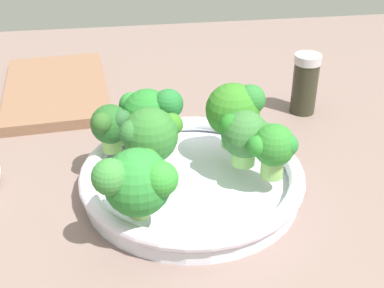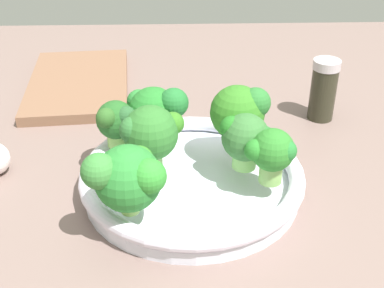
# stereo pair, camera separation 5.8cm
# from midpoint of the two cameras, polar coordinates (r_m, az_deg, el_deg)

# --- Properties ---
(ground_plane) EXTENTS (1.30, 1.30, 0.03)m
(ground_plane) POSITION_cam_midpoint_polar(r_m,az_deg,el_deg) (0.61, -0.85, -7.09)
(ground_plane) COLOR #77615A
(bowl) EXTENTS (0.26, 0.26, 0.03)m
(bowl) POSITION_cam_midpoint_polar(r_m,az_deg,el_deg) (0.61, -2.75, -3.89)
(bowl) COLOR white
(bowl) RESTS_ON ground_plane
(broccoli_floret_0) EXTENTS (0.06, 0.08, 0.07)m
(broccoli_floret_0) POSITION_cam_midpoint_polar(r_m,az_deg,el_deg) (0.63, -7.37, 3.33)
(broccoli_floret_0) COLOR #9ACE6D
(broccoli_floret_0) RESTS_ON bowl
(broccoli_floret_1) EXTENTS (0.07, 0.07, 0.08)m
(broccoli_floret_1) POSITION_cam_midpoint_polar(r_m,az_deg,el_deg) (0.61, 2.07, 3.75)
(broccoli_floret_1) COLOR #8CCE6A
(broccoli_floret_1) RESTS_ON bowl
(broccoli_floret_2) EXTENTS (0.06, 0.07, 0.07)m
(broccoli_floret_2) POSITION_cam_midpoint_polar(r_m,az_deg,el_deg) (0.58, -7.53, 0.84)
(broccoli_floret_2) COLOR #7FB55C
(broccoli_floret_2) RESTS_ON bowl
(broccoli_floret_3) EXTENTS (0.06, 0.06, 0.07)m
(broccoli_floret_3) POSITION_cam_midpoint_polar(r_m,az_deg,el_deg) (0.58, 2.92, 1.06)
(broccoli_floret_3) COLOR #85C464
(broccoli_floret_3) RESTS_ON bowl
(broccoli_floret_4) EXTENTS (0.05, 0.05, 0.06)m
(broccoli_floret_4) POSITION_cam_midpoint_polar(r_m,az_deg,el_deg) (0.62, -11.55, 1.97)
(broccoli_floret_4) COLOR #8FC55E
(broccoli_floret_4) RESTS_ON bowl
(broccoli_floret_5) EXTENTS (0.05, 0.06, 0.06)m
(broccoli_floret_5) POSITION_cam_midpoint_polar(r_m,az_deg,el_deg) (0.56, 6.05, -0.48)
(broccoli_floret_5) COLOR #82B55B
(broccoli_floret_5) RESTS_ON bowl
(broccoli_floret_6) EXTENTS (0.07, 0.08, 0.07)m
(broccoli_floret_6) POSITION_cam_midpoint_polar(r_m,az_deg,el_deg) (0.50, -9.29, -4.11)
(broccoli_floret_6) COLOR #9AC963
(broccoli_floret_6) RESTS_ON bowl
(cutting_board) EXTENTS (0.27, 0.18, 0.02)m
(cutting_board) POSITION_cam_midpoint_polar(r_m,az_deg,el_deg) (0.88, -16.54, 5.71)
(cutting_board) COLOR brown
(cutting_board) RESTS_ON ground_plane
(pepper_shaker) EXTENTS (0.04, 0.04, 0.09)m
(pepper_shaker) POSITION_cam_midpoint_polar(r_m,az_deg,el_deg) (0.78, 10.23, 6.48)
(pepper_shaker) COLOR #2D2C1E
(pepper_shaker) RESTS_ON ground_plane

